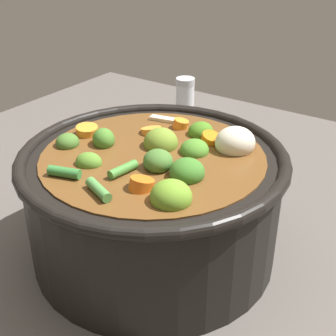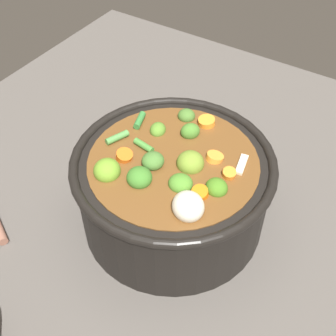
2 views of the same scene
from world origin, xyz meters
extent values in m
plane|color=#514C47|center=(0.00, 0.00, 0.00)|extent=(1.10, 1.10, 0.00)
cylinder|color=black|center=(0.00, 0.00, 0.07)|extent=(0.30, 0.30, 0.13)
torus|color=black|center=(0.00, 0.00, 0.13)|extent=(0.31, 0.31, 0.01)
cylinder|color=brown|center=(0.00, 0.00, 0.07)|extent=(0.26, 0.26, 0.13)
ellipsoid|color=#467A29|center=(0.07, 0.01, 0.14)|extent=(0.04, 0.04, 0.03)
ellipsoid|color=#45722E|center=(-0.02, 0.02, 0.14)|extent=(0.05, 0.05, 0.03)
ellipsoid|color=#45791E|center=(-0.01, -0.08, 0.14)|extent=(0.04, 0.04, 0.03)
ellipsoid|color=#55832A|center=(0.05, 0.06, 0.14)|extent=(0.04, 0.03, 0.02)
ellipsoid|color=#3B7627|center=(-0.06, 0.02, 0.14)|extent=(0.05, 0.05, 0.03)
ellipsoid|color=olive|center=(-0.07, 0.07, 0.14)|extent=(0.05, 0.05, 0.03)
ellipsoid|color=#4A8429|center=(-0.03, -0.03, 0.14)|extent=(0.04, 0.04, 0.03)
ellipsoid|color=olive|center=(0.01, -0.03, 0.14)|extent=(0.04, 0.04, 0.04)
ellipsoid|color=#45702B|center=(0.10, 0.04, 0.14)|extent=(0.03, 0.03, 0.02)
cylinder|color=orange|center=(0.02, -0.08, 0.14)|extent=(0.03, 0.03, 0.02)
cylinder|color=orange|center=(0.10, 0.00, 0.14)|extent=(0.04, 0.04, 0.02)
cylinder|color=orange|center=(-0.03, 0.07, 0.14)|extent=(0.03, 0.03, 0.02)
cylinder|color=orange|center=(-0.04, -0.07, 0.14)|extent=(0.03, 0.03, 0.02)
cylinder|color=orange|center=(0.04, -0.05, 0.14)|extent=(0.04, 0.04, 0.02)
ellipsoid|color=beige|center=(-0.07, -0.07, 0.14)|extent=(0.06, 0.06, 0.04)
cylinder|color=#468836|center=(0.00, 0.05, 0.14)|extent=(0.02, 0.04, 0.01)
cylinder|color=#357B36|center=(0.05, 0.09, 0.14)|extent=(0.04, 0.02, 0.01)
cylinder|color=#4E8E42|center=(-0.01, 0.10, 0.14)|extent=(0.04, 0.02, 0.01)
cube|color=beige|center=(0.05, -0.09, 0.14)|extent=(0.04, 0.02, 0.01)
camera|label=1|loc=(-0.28, 0.38, 0.37)|focal=49.95mm
camera|label=2|loc=(-0.41, -0.25, 0.60)|focal=48.20mm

